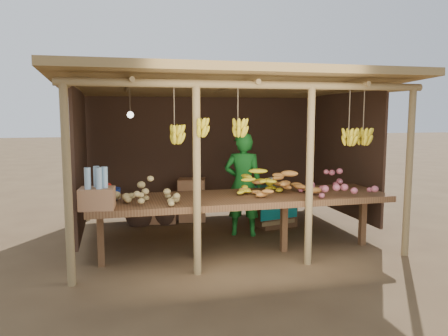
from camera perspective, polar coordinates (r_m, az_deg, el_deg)
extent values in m
plane|color=brown|center=(6.81, 0.00, -8.79)|extent=(60.00, 60.00, 0.00)
cylinder|color=olive|center=(4.94, -19.76, -2.28)|extent=(0.09, 0.09, 2.20)
cylinder|color=olive|center=(6.15, 22.99, -0.63)|extent=(0.09, 0.09, 2.20)
cylinder|color=olive|center=(7.90, -17.71, 1.21)|extent=(0.09, 0.09, 2.20)
cylinder|color=olive|center=(8.72, 11.04, 1.95)|extent=(0.09, 0.09, 2.20)
cylinder|color=olive|center=(5.00, -3.57, -1.76)|extent=(0.09, 0.09, 2.20)
cylinder|color=olive|center=(5.43, 11.12, -1.17)|extent=(0.09, 0.09, 2.20)
cylinder|color=olive|center=(5.12, 4.20, 10.79)|extent=(4.40, 0.09, 0.09)
cylinder|color=olive|center=(8.02, -2.67, 9.49)|extent=(4.40, 0.09, 0.09)
cube|color=#A1804B|center=(6.56, 0.00, 10.80)|extent=(4.70, 3.50, 0.28)
cube|color=#402A1E|center=(8.02, -2.60, 2.42)|extent=(4.20, 0.04, 1.98)
cube|color=#402A1E|center=(6.60, -18.24, 1.03)|extent=(0.04, 2.40, 1.98)
cube|color=#402A1E|center=(7.55, 15.12, 1.87)|extent=(0.04, 2.40, 1.98)
cube|color=brown|center=(5.74, 2.33, -4.02)|extent=(3.90, 1.05, 0.08)
cube|color=brown|center=(5.61, -15.81, -8.76)|extent=(0.08, 0.08, 0.72)
cube|color=brown|center=(5.70, -3.54, -8.25)|extent=(0.08, 0.08, 0.72)
cube|color=brown|center=(6.03, 7.83, -7.45)|extent=(0.08, 0.08, 0.72)
cube|color=brown|center=(6.56, 17.66, -6.51)|extent=(0.08, 0.08, 0.72)
cylinder|color=navy|center=(5.73, -15.20, -3.24)|extent=(0.37, 0.37, 0.13)
cube|color=#9C6946|center=(5.14, -16.25, -3.82)|extent=(0.41, 0.34, 0.24)
imported|color=#186F23|center=(6.68, 2.50, -2.13)|extent=(0.68, 0.57, 1.59)
cube|color=brown|center=(7.39, 6.38, -5.25)|extent=(0.74, 0.66, 0.58)
cube|color=#0B7C80|center=(7.32, 6.41, -2.79)|extent=(0.82, 0.75, 0.06)
cube|color=#9C6946|center=(7.64, -4.22, -5.49)|extent=(0.52, 0.45, 0.37)
cube|color=#9C6946|center=(7.57, -4.24, -2.79)|extent=(0.52, 0.45, 0.37)
cube|color=#9C6946|center=(7.57, -7.98, -5.66)|extent=(0.52, 0.45, 0.37)
ellipsoid|color=#402A1E|center=(7.50, -11.01, -5.17)|extent=(0.49, 0.49, 0.66)
ellipsoid|color=#402A1E|center=(7.54, -7.61, -5.04)|extent=(0.49, 0.49, 0.66)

